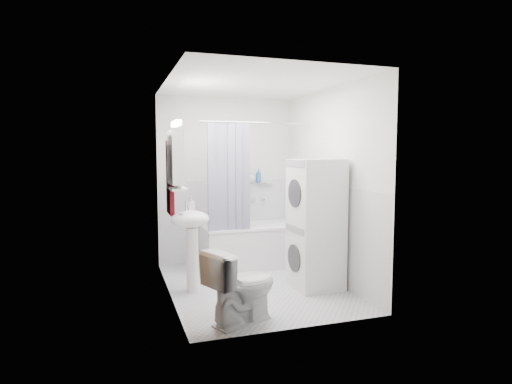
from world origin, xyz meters
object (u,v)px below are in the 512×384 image
object	(u,v)px
bathtub	(257,243)
toilet	(242,286)
washer_dryer	(316,224)
sink	(191,232)

from	to	relation	value
bathtub	toilet	size ratio (longest dim) A/B	2.15
bathtub	washer_dryer	distance (m)	1.30
bathtub	sink	xyz separation A→B (m)	(-1.09, -0.89, 0.38)
bathtub	toilet	bearing A→B (deg)	-112.22
bathtub	sink	distance (m)	1.45
sink	bathtub	bearing A→B (deg)	39.15
sink	toilet	size ratio (longest dim) A/B	1.45
sink	toilet	distance (m)	1.13
washer_dryer	bathtub	bearing A→B (deg)	104.56
sink	washer_dryer	xyz separation A→B (m)	(1.43, -0.29, 0.06)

